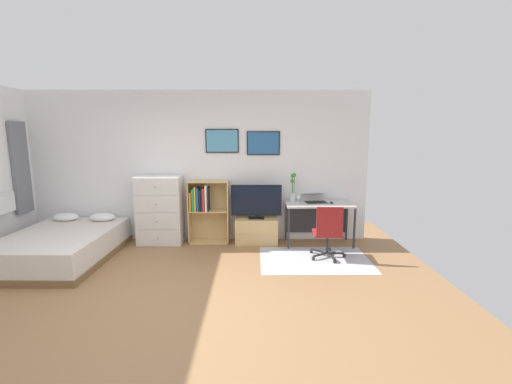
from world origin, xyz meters
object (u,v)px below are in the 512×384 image
object	(u,v)px
dresser	(160,210)
computer_mouse	(331,203)
office_chair	(328,231)
bookshelf	(205,206)
bed	(62,246)
bamboo_vase	(293,189)
desk	(318,210)
wine_glass	(298,197)
tv_stand	(256,231)
television	(256,202)
laptop	(315,198)

from	to	relation	value
dresser	computer_mouse	distance (m)	3.03
office_chair	bookshelf	bearing A→B (deg)	160.46
bed	computer_mouse	bearing A→B (deg)	10.56
dresser	bamboo_vase	xyz separation A→B (m)	(2.36, 0.08, 0.37)
desk	office_chair	world-z (taller)	office_chair
wine_glass	desk	bearing A→B (deg)	19.70
tv_stand	wine_glass	size ratio (longest dim) A/B	4.18
computer_mouse	bookshelf	bearing A→B (deg)	176.75
tv_stand	desk	size ratio (longest dim) A/B	0.64
television	bamboo_vase	bearing A→B (deg)	7.68
laptop	bamboo_vase	xyz separation A→B (m)	(-0.39, 0.02, 0.17)
computer_mouse	bamboo_vase	bearing A→B (deg)	167.99
bed	desk	bearing A→B (deg)	12.00
tv_stand	laptop	distance (m)	1.19
television	office_chair	distance (m)	1.41
wine_glass	bookshelf	bearing A→B (deg)	173.40
office_chair	tv_stand	bearing A→B (deg)	147.22
bed	television	bearing A→B (deg)	15.53
dresser	bookshelf	bearing A→B (deg)	4.74
laptop	computer_mouse	size ratio (longest dim) A/B	4.64
office_chair	computer_mouse	world-z (taller)	office_chair
dresser	laptop	size ratio (longest dim) A/B	2.52
tv_stand	office_chair	distance (m)	1.40
laptop	television	bearing A→B (deg)	174.92
bamboo_vase	wine_glass	distance (m)	0.24
office_chair	bamboo_vase	size ratio (longest dim) A/B	1.66
television	desk	bearing A→B (deg)	0.97
television	desk	xyz separation A→B (m)	(1.11, 0.02, -0.16)
computer_mouse	wine_glass	distance (m)	0.61
computer_mouse	tv_stand	bearing A→B (deg)	176.68
tv_stand	television	bearing A→B (deg)	-90.00
bookshelf	television	world-z (taller)	bookshelf
bookshelf	desk	distance (m)	2.03
tv_stand	desk	xyz separation A→B (m)	(1.11, -0.00, 0.37)
bed	office_chair	distance (m)	4.17
bookshelf	laptop	size ratio (longest dim) A/B	2.32
bamboo_vase	dresser	bearing A→B (deg)	-178.05
tv_stand	computer_mouse	size ratio (longest dim) A/B	7.24
desk	laptop	size ratio (longest dim) A/B	2.44
desk	bed	bearing A→B (deg)	-168.96
bed	desk	distance (m)	4.25
dresser	bed	bearing A→B (deg)	-149.10
office_chair	wine_glass	size ratio (longest dim) A/B	4.78
tv_stand	wine_glass	xyz separation A→B (m)	(0.73, -0.14, 0.65)
bed	television	size ratio (longest dim) A/B	2.31
bed	wine_glass	xyz separation A→B (m)	(3.77, 0.67, 0.65)
bed	bamboo_vase	bearing A→B (deg)	14.34
bamboo_vase	wine_glass	size ratio (longest dim) A/B	2.88
laptop	bamboo_vase	world-z (taller)	bamboo_vase
bed	bamboo_vase	xyz separation A→B (m)	(3.70, 0.88, 0.76)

